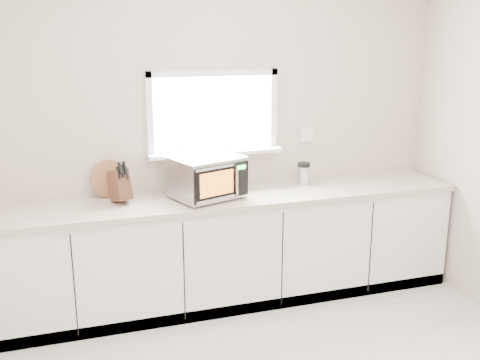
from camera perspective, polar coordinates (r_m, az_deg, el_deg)
name	(u,v)px	position (r m, az deg, el deg)	size (l,w,h in m)	color
back_wall	(213,135)	(4.69, -2.75, 4.58)	(4.00, 0.17, 2.70)	beige
cabinets	(224,251)	(4.68, -1.66, -7.25)	(3.92, 0.60, 0.88)	white
countertop	(224,198)	(4.51, -1.67, -1.88)	(3.92, 0.64, 0.04)	#B4A494
microwave	(208,177)	(4.42, -3.31, 0.34)	(0.62, 0.55, 0.33)	black
knife_block	(120,185)	(4.40, -12.10, -0.46)	(0.18, 0.25, 0.33)	#4F2A1C
cutting_board	(109,179)	(4.56, -13.15, 0.09)	(0.30, 0.30, 0.02)	brown
coffee_grinder	(303,173)	(4.86, 6.46, 0.68)	(0.13, 0.13, 0.19)	#B7BABF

